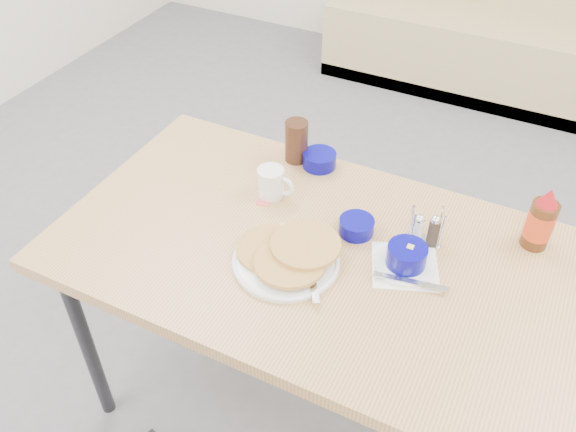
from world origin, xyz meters
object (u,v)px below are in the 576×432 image
at_px(creamer_bowl, 319,160).
at_px(coffee_mug, 272,182).
at_px(grits_setting, 406,259).
at_px(condiment_caddy, 426,231).
at_px(amber_tumbler, 296,141).
at_px(pancake_plate, 288,256).
at_px(booth_bench, 493,30).
at_px(syrup_bottle, 541,222).
at_px(butter_bowl, 356,226).
at_px(dining_table, 316,265).

bearing_deg(creamer_bowl, coffee_mug, -108.70).
distance_m(grits_setting, condiment_caddy, 0.11).
relative_size(coffee_mug, amber_tumbler, 0.85).
relative_size(pancake_plate, creamer_bowl, 2.72).
height_order(grits_setting, creamer_bowl, grits_setting).
bearing_deg(booth_bench, syrup_bottle, -77.29).
relative_size(grits_setting, butter_bowl, 2.44).
height_order(pancake_plate, syrup_bottle, syrup_bottle).
bearing_deg(pancake_plate, condiment_caddy, 38.28).
xyz_separation_m(butter_bowl, syrup_bottle, (0.44, 0.17, 0.06)).
bearing_deg(coffee_mug, amber_tumbler, 94.49).
xyz_separation_m(grits_setting, condiment_caddy, (0.02, 0.11, 0.01)).
height_order(pancake_plate, amber_tumbler, amber_tumbler).
distance_m(creamer_bowl, amber_tumbler, 0.09).
bearing_deg(butter_bowl, grits_setting, -22.48).
distance_m(amber_tumbler, syrup_bottle, 0.74).
distance_m(amber_tumbler, condiment_caddy, 0.51).
height_order(pancake_plate, butter_bowl, pancake_plate).
bearing_deg(dining_table, booth_bench, 90.00).
bearing_deg(coffee_mug, creamer_bowl, 71.30).
xyz_separation_m(coffee_mug, creamer_bowl, (0.06, 0.19, -0.02)).
xyz_separation_m(booth_bench, creamer_bowl, (-0.15, -2.19, 0.43)).
relative_size(dining_table, pancake_plate, 4.97).
distance_m(creamer_bowl, butter_bowl, 0.32).
bearing_deg(creamer_bowl, butter_bowl, -47.13).
relative_size(dining_table, syrup_bottle, 7.52).
height_order(grits_setting, butter_bowl, grits_setting).
bearing_deg(pancake_plate, amber_tumbler, 113.19).
bearing_deg(butter_bowl, coffee_mug, 171.50).
height_order(pancake_plate, grits_setting, grits_setting).
height_order(creamer_bowl, butter_bowl, creamer_bowl).
height_order(pancake_plate, coffee_mug, coffee_mug).
bearing_deg(syrup_bottle, coffee_mug, -170.04).
bearing_deg(dining_table, grits_setting, 9.91).
bearing_deg(coffee_mug, butter_bowl, -8.50).
bearing_deg(condiment_caddy, booth_bench, 73.07).
bearing_deg(grits_setting, butter_bowl, 157.52).
distance_m(grits_setting, butter_bowl, 0.18).
height_order(grits_setting, condiment_caddy, condiment_caddy).
bearing_deg(pancake_plate, booth_bench, 88.95).
relative_size(amber_tumbler, condiment_caddy, 1.24).
bearing_deg(amber_tumbler, butter_bowl, -38.21).
distance_m(booth_bench, syrup_bottle, 2.37).
relative_size(creamer_bowl, butter_bowl, 1.08).
relative_size(butter_bowl, amber_tumbler, 0.71).
height_order(condiment_caddy, syrup_bottle, syrup_bottle).
height_order(booth_bench, dining_table, booth_bench).
bearing_deg(condiment_caddy, butter_bowl, 171.78).
height_order(booth_bench, creamer_bowl, booth_bench).
bearing_deg(amber_tumbler, condiment_caddy, -21.56).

